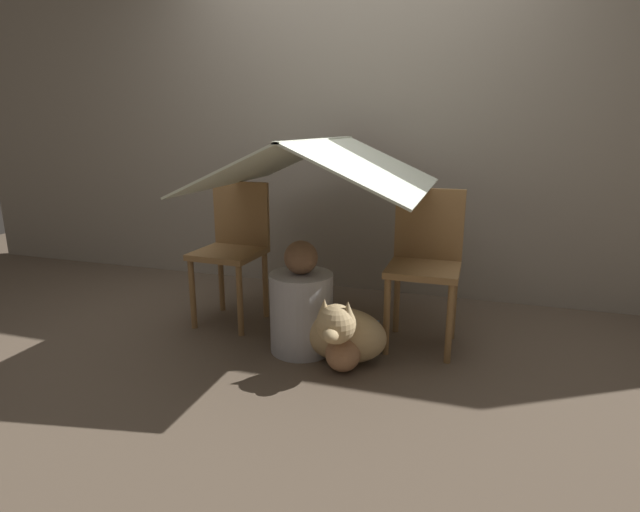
% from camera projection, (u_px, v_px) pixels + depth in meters
% --- Properties ---
extents(ground_plane, '(8.80, 8.80, 0.00)m').
position_uv_depth(ground_plane, '(308.00, 348.00, 2.82)').
color(ground_plane, brown).
extents(wall_back, '(7.00, 0.05, 2.50)m').
position_uv_depth(wall_back, '(360.00, 121.00, 3.57)').
color(wall_back, gray).
rests_on(wall_back, ground_plane).
extents(chair_left, '(0.41, 0.41, 0.88)m').
position_uv_depth(chair_left, '(234.00, 244.00, 3.13)').
color(chair_left, olive).
rests_on(chair_left, ground_plane).
extents(chair_right, '(0.39, 0.39, 0.88)m').
position_uv_depth(chair_right, '(425.00, 259.00, 2.78)').
color(chair_right, olive).
rests_on(chair_right, ground_plane).
extents(sheet_canopy, '(1.20, 1.28, 0.28)m').
position_uv_depth(sheet_canopy, '(320.00, 163.00, 2.77)').
color(sheet_canopy, silver).
extents(person_front, '(0.35, 0.35, 0.63)m').
position_uv_depth(person_front, '(301.00, 307.00, 2.74)').
color(person_front, '#B2B2B7').
rests_on(person_front, ground_plane).
extents(dog, '(0.45, 0.42, 0.40)m').
position_uv_depth(dog, '(343.00, 333.00, 2.58)').
color(dog, tan).
rests_on(dog, ground_plane).
extents(floor_cushion, '(0.38, 0.31, 0.10)m').
position_uv_depth(floor_cushion, '(341.00, 334.00, 2.88)').
color(floor_cushion, '#4C7FB2').
rests_on(floor_cushion, ground_plane).
extents(plush_toy, '(0.18, 0.18, 0.29)m').
position_uv_depth(plush_toy, '(343.00, 349.00, 2.53)').
color(plush_toy, tan).
rests_on(plush_toy, ground_plane).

